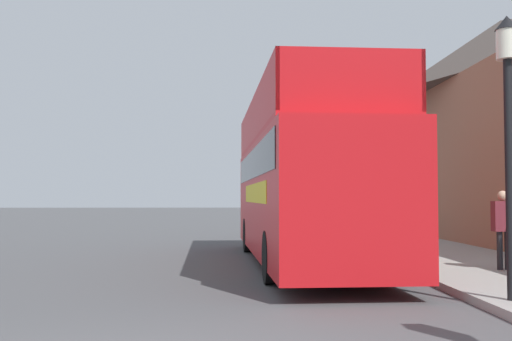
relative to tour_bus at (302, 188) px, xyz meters
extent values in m
plane|color=#4C4C4F|center=(-2.60, 11.22, -1.90)|extent=(144.00, 144.00, 0.00)
cube|color=#999993|center=(3.93, 8.22, -1.83)|extent=(3.85, 108.00, 0.14)
cube|color=#9E664C|center=(8.86, 8.18, 1.03)|extent=(6.00, 16.58, 5.86)
pyramid|color=#473D38|center=(8.86, 8.18, 5.38)|extent=(6.00, 16.58, 2.84)
cube|color=red|center=(0.01, -0.12, -0.27)|extent=(3.00, 11.38, 2.70)
cube|color=yellow|center=(0.03, -0.68, -0.14)|extent=(2.80, 6.31, 0.45)
cube|color=black|center=(0.01, -0.12, 0.57)|extent=(2.99, 10.48, 0.70)
cube|color=red|center=(0.01, -0.12, 1.12)|extent=(2.96, 10.48, 0.10)
cube|color=red|center=(-1.21, -0.18, 1.70)|extent=(0.53, 10.37, 1.05)
cube|color=red|center=(1.22, -0.07, 1.70)|extent=(0.53, 10.37, 1.05)
cube|color=red|center=(0.23, -5.27, 1.70)|extent=(2.51, 0.18, 1.05)
cube|color=red|center=(-0.19, 4.27, 1.70)|extent=(2.57, 1.69, 1.05)
cylinder|color=black|center=(-1.28, 3.32, -1.39)|extent=(0.33, 1.04, 1.03)
cylinder|color=black|center=(0.98, 3.42, -1.39)|extent=(0.33, 1.04, 1.03)
cylinder|color=black|center=(-0.98, -3.44, -1.39)|extent=(0.33, 1.04, 1.03)
cylinder|color=black|center=(1.28, -3.34, -1.39)|extent=(0.33, 1.04, 1.03)
cube|color=black|center=(0.91, 8.32, -1.34)|extent=(1.68, 4.43, 0.76)
cube|color=black|center=(0.91, 8.19, -0.68)|extent=(1.48, 2.13, 0.57)
cylinder|color=black|center=(0.14, 9.70, -1.57)|extent=(0.20, 0.66, 0.66)
cylinder|color=black|center=(1.69, 9.70, -1.57)|extent=(0.20, 0.66, 0.66)
cylinder|color=black|center=(0.14, 6.95, -1.57)|extent=(0.20, 0.66, 0.66)
cylinder|color=black|center=(1.69, 6.95, -1.57)|extent=(0.20, 0.66, 0.66)
cylinder|color=#232328|center=(3.91, -2.48, -1.36)|extent=(0.12, 0.12, 0.81)
cylinder|color=#232328|center=(4.08, -2.48, -1.36)|extent=(0.12, 0.12, 0.81)
cube|color=maroon|center=(3.99, -2.48, -0.64)|extent=(0.44, 0.24, 0.64)
sphere|color=tan|center=(3.99, -2.48, -0.21)|extent=(0.22, 0.22, 0.22)
cylinder|color=black|center=(2.44, -6.17, 0.04)|extent=(0.13, 0.13, 3.61)
cylinder|color=silver|center=(2.44, -6.17, 2.07)|extent=(0.32, 0.32, 0.45)
cone|color=black|center=(2.44, -6.17, 2.40)|extent=(0.35, 0.35, 0.22)
cylinder|color=black|center=(2.50, 3.31, 0.34)|extent=(0.13, 0.13, 4.22)
cylinder|color=silver|center=(2.50, 3.31, 2.68)|extent=(0.32, 0.32, 0.45)
cone|color=black|center=(2.50, 3.31, 3.01)|extent=(0.35, 0.35, 0.22)
camera|label=1|loc=(-1.66, -14.97, -0.24)|focal=42.00mm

